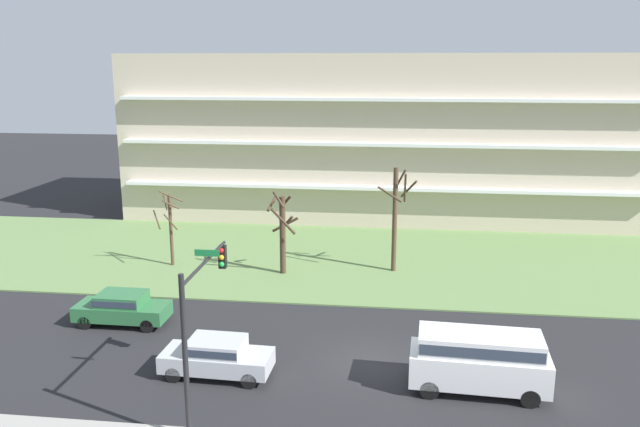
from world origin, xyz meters
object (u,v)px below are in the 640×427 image
at_px(tree_left, 282,230).
at_px(traffic_signal_mast, 201,308).
at_px(tree_center, 396,214).
at_px(sedan_green_near_right, 122,307).
at_px(van_white_near_left, 479,358).
at_px(tree_far_left, 170,226).
at_px(sedan_silver_center_left, 217,356).

xyz_separation_m(tree_left, traffic_signal_mast, (-0.03, -15.60, 1.34)).
xyz_separation_m(tree_center, sedan_green_near_right, (-12.92, -9.50, -2.68)).
distance_m(tree_left, sedan_green_near_right, 10.58).
relative_size(tree_center, van_white_near_left, 1.20).
xyz_separation_m(tree_far_left, traffic_signal_mast, (7.02, -16.16, 1.44)).
bearing_deg(van_white_near_left, sedan_green_near_right, 167.60).
bearing_deg(traffic_signal_mast, tree_far_left, 113.49).
bearing_deg(sedan_green_near_right, sedan_silver_center_left, 143.16).
bearing_deg(tree_center, sedan_green_near_right, -143.68).
bearing_deg(tree_center, van_white_near_left, -76.73).
bearing_deg(traffic_signal_mast, van_white_near_left, 15.90).
bearing_deg(van_white_near_left, traffic_signal_mast, -160.99).
height_order(van_white_near_left, traffic_signal_mast, traffic_signal_mast).
xyz_separation_m(sedan_silver_center_left, sedan_green_near_right, (-5.95, 4.50, 0.00)).
bearing_deg(van_white_near_left, tree_center, 106.37).
relative_size(tree_far_left, tree_center, 0.78).
relative_size(tree_left, tree_center, 0.80).
bearing_deg(traffic_signal_mast, sedan_green_near_right, 130.71).
distance_m(tree_far_left, tree_left, 7.08).
xyz_separation_m(tree_far_left, van_white_near_left, (16.94, -13.33, -1.20)).
bearing_deg(tree_far_left, traffic_signal_mast, -66.51).
relative_size(tree_center, sedan_silver_center_left, 1.42).
height_order(sedan_green_near_right, traffic_signal_mast, traffic_signal_mast).
xyz_separation_m(tree_left, van_white_near_left, (9.89, -12.77, -1.30)).
relative_size(tree_left, traffic_signal_mast, 0.86).
height_order(tree_left, traffic_signal_mast, traffic_signal_mast).
relative_size(tree_center, traffic_signal_mast, 1.08).
height_order(tree_far_left, sedan_green_near_right, tree_far_left).
relative_size(tree_left, sedan_green_near_right, 1.15).
bearing_deg(traffic_signal_mast, sedan_silver_center_left, 97.05).
xyz_separation_m(tree_far_left, tree_left, (7.06, -0.56, 0.10)).
bearing_deg(sedan_green_near_right, traffic_signal_mast, 130.95).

